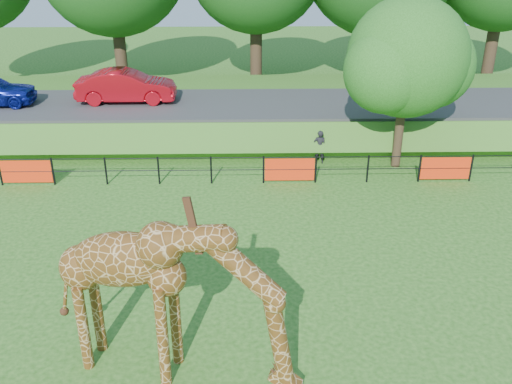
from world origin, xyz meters
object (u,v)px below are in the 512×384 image
giraffe (174,301)px  car_red (126,86)px  tree_east (409,62)px  visitor (320,147)px

giraffe → car_red: bearing=119.3°
tree_east → giraffe: bearing=-123.3°
car_red → visitor: 9.76m
giraffe → tree_east: (7.79, 11.86, 2.33)m
car_red → visitor: size_ratio=3.23×
car_red → visitor: car_red is taller
tree_east → visitor: bearing=173.7°
car_red → visitor: bearing=-117.6°
giraffe → visitor: 13.10m
car_red → visitor: (8.63, -4.33, -1.47)m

